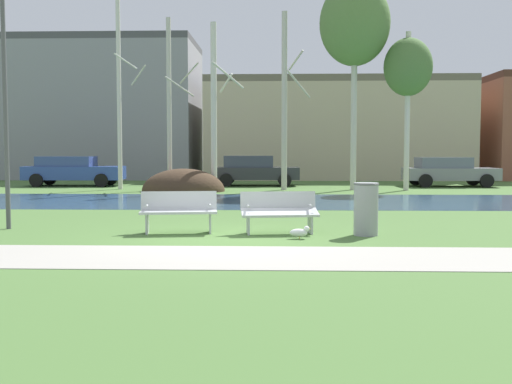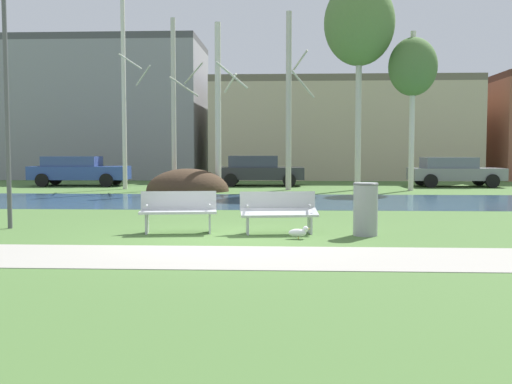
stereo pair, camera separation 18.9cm
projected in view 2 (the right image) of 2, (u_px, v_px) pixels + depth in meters
The scene contains 20 objects.
ground_plane at pixel (252, 199), 21.72m from camera, with size 120.00×120.00×0.00m, color #476B33.
paved_path_strip at pixel (213, 257), 9.78m from camera, with size 60.00×2.16×0.01m, color #9E998E.
river_band at pixel (251, 201), 20.67m from camera, with size 80.00×6.34×0.01m, color #33516B.
soil_mound at pixel (188, 191), 25.69m from camera, with size 3.55×2.73×1.94m, color #423021.
bench_left at pixel (178, 211), 12.65m from camera, with size 1.66×0.76×0.87m.
bench_right at pixel (279, 211), 12.54m from camera, with size 1.66×0.76×0.87m.
trash_bin at pixel (365, 208), 12.23m from camera, with size 0.52×0.52×1.08m.
seagull at pixel (299, 232), 11.79m from camera, with size 0.43×0.16×0.26m.
streetlamp at pixel (6, 62), 13.15m from camera, with size 0.32×0.32×5.54m.
birch_far_left at pixel (124, 93), 26.82m from camera, with size 1.37×2.11×8.49m.
birch_left at pixel (174, 103), 26.58m from camera, with size 1.46×2.47×7.56m.
birch_center_left at pixel (219, 106), 25.76m from camera, with size 1.44×2.13×7.19m.
birch_center at pixel (289, 100), 26.31m from camera, with size 1.27×1.97×7.78m.
birch_center_right at pixel (359, 24), 26.06m from camera, with size 3.06×3.06×9.32m.
birch_right at pixel (413, 68), 25.78m from camera, with size 2.08×2.08×6.84m.
parked_van_nearest_blue at pixel (78, 170), 29.57m from camera, with size 4.74×2.07×1.45m.
parked_sedan_second_dark at pixel (258, 170), 29.68m from camera, with size 4.30×2.14×1.48m.
parked_hatch_third_grey at pixel (454, 171), 28.86m from camera, with size 4.37×2.12×1.41m.
building_grey_warehouse at pixel (100, 110), 38.13m from camera, with size 12.96×6.75×8.56m.
building_beige_block at pixel (340, 130), 37.91m from camera, with size 15.73×7.79×6.08m.
Camera 2 is at (1.17, -11.62, 1.73)m, focal length 42.15 mm.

